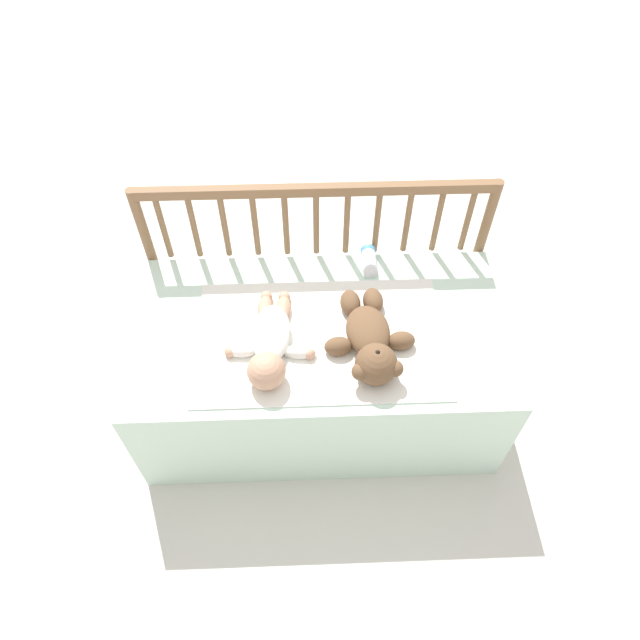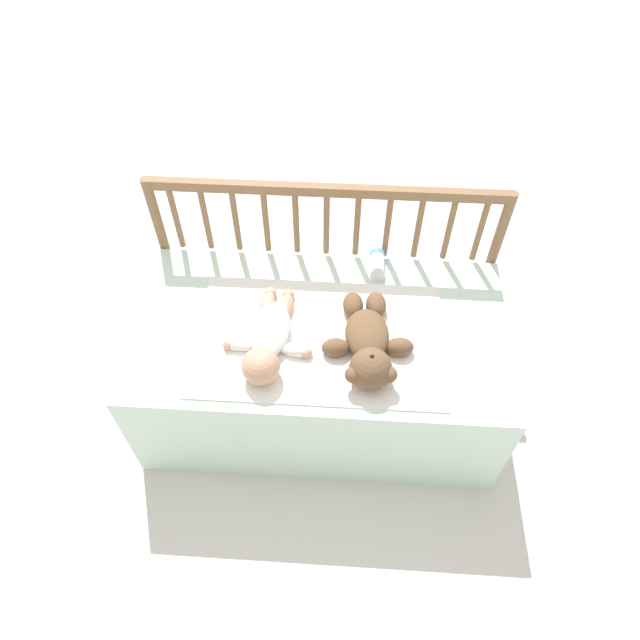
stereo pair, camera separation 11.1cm
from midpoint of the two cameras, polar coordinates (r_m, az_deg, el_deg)
The scene contains 7 objects.
ground_plane at distance 2.29m, azimuth 1.42°, elevation -7.95°, with size 12.00×12.00×0.00m, color silver.
crib_mattress at distance 2.09m, azimuth 1.55°, elevation -4.72°, with size 1.26×0.67×0.47m.
crib_rail at distance 2.08m, azimuth 2.18°, elevation 8.56°, with size 1.26×0.04×0.77m.
blanket at distance 1.87m, azimuth 1.51°, elevation -1.97°, with size 0.81×0.50×0.01m.
teddy_bear at distance 1.81m, azimuth 6.59°, elevation -2.57°, with size 0.30×0.40×0.13m.
baby at distance 1.82m, azimuth -3.49°, elevation -2.00°, with size 0.30×0.41×0.12m.
baby_bottle at distance 2.08m, azimuth 7.27°, elevation 5.68°, with size 0.05×0.15×0.05m.
Camera 2 is at (0.07, -1.16, 1.98)m, focal length 32.00 mm.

